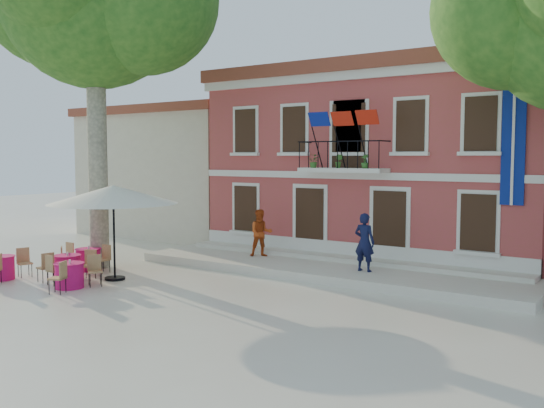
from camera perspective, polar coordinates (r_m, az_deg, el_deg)
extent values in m
plane|color=beige|center=(18.42, -7.28, -8.02)|extent=(90.00, 90.00, 0.00)
cube|color=#A8443C|center=(25.43, 11.40, 3.33)|extent=(13.00, 8.00, 7.00)
cube|color=brown|center=(25.64, 11.53, 11.74)|extent=(13.50, 8.50, 0.50)
cube|color=silver|center=(22.04, 7.39, 11.94)|extent=(13.30, 0.35, 0.35)
cube|color=silver|center=(21.42, 6.68, 3.18)|extent=(3.20, 0.90, 0.15)
cube|color=black|center=(21.07, 6.19, 5.88)|extent=(3.20, 0.04, 0.04)
cube|color=navy|center=(19.81, 21.77, 5.10)|extent=(0.70, 0.05, 3.60)
cube|color=navy|center=(21.24, 3.60, 7.92)|extent=(0.76, 0.27, 0.47)
cube|color=red|center=(20.79, 5.75, 7.98)|extent=(0.76, 0.29, 0.47)
cube|color=red|center=(20.37, 7.99, 8.03)|extent=(0.76, 0.27, 0.47)
imported|color=#26591E|center=(21.64, 3.97, 4.05)|extent=(0.43, 0.37, 0.48)
imported|color=#26591E|center=(21.15, 6.31, 4.02)|extent=(0.26, 0.21, 0.48)
imported|color=#26591E|center=(20.69, 8.75, 3.99)|extent=(0.27, 0.27, 0.48)
cube|color=beige|center=(32.54, -6.85, 2.74)|extent=(9.00, 9.00, 6.00)
cube|color=brown|center=(32.60, -6.90, 8.37)|extent=(9.40, 9.40, 0.40)
cube|color=silver|center=(20.76, 5.10, -6.15)|extent=(14.00, 3.40, 0.30)
cylinder|color=#A59E84|center=(22.41, -16.10, 4.67)|extent=(0.67, 0.67, 8.23)
cylinder|color=black|center=(20.40, -14.57, -6.79)|extent=(0.65, 0.65, 0.08)
cylinder|color=black|center=(20.19, -14.64, -3.12)|extent=(0.07, 0.07, 2.71)
cone|color=white|center=(20.05, -14.72, 0.87)|extent=(4.12, 4.12, 0.60)
imported|color=#101436|center=(19.65, 8.70, -3.57)|extent=(0.69, 0.46, 1.88)
imported|color=#C24516|center=(22.28, -1.05, -2.75)|extent=(1.07, 1.06, 1.74)
cylinder|color=#C9125D|center=(21.56, -24.16, -5.53)|extent=(0.84, 0.84, 0.75)
cylinder|color=#C9125D|center=(21.50, -24.20, -4.52)|extent=(0.90, 0.90, 0.02)
cube|color=tan|center=(21.73, -22.25, -5.12)|extent=(0.53, 0.53, 0.95)
cylinder|color=#C9125D|center=(19.43, -18.52, -6.43)|extent=(0.84, 0.84, 0.75)
cylinder|color=#C9125D|center=(19.37, -18.55, -5.31)|extent=(0.90, 0.90, 0.02)
cube|color=tan|center=(19.47, -16.32, -6.06)|extent=(0.58, 0.58, 0.95)
cube|color=tan|center=(20.04, -19.72, -5.85)|extent=(0.44, 0.44, 0.95)
cube|color=tan|center=(18.76, -19.56, -6.54)|extent=(0.56, 0.56, 0.95)
cylinder|color=#C9125D|center=(20.98, -18.72, -5.64)|extent=(0.84, 0.84, 0.75)
cylinder|color=#C9125D|center=(20.91, -18.75, -4.60)|extent=(0.90, 0.90, 0.02)
cube|color=tan|center=(20.58, -16.94, -5.51)|extent=(0.55, 0.55, 0.95)
cube|color=tan|center=(21.70, -18.67, -5.04)|extent=(0.59, 0.59, 0.95)
cube|color=tan|center=(20.62, -20.57, -5.58)|extent=(0.48, 0.48, 0.95)
cylinder|color=#C9125D|center=(22.20, -16.91, -5.04)|extent=(0.84, 0.84, 0.75)
cylinder|color=#C9125D|center=(22.14, -16.93, -4.06)|extent=(0.90, 0.90, 0.02)
cube|color=tan|center=(21.61, -15.67, -5.01)|extent=(0.42, 0.42, 0.95)
cube|color=tan|center=(22.77, -18.09, -4.58)|extent=(0.42, 0.42, 0.95)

